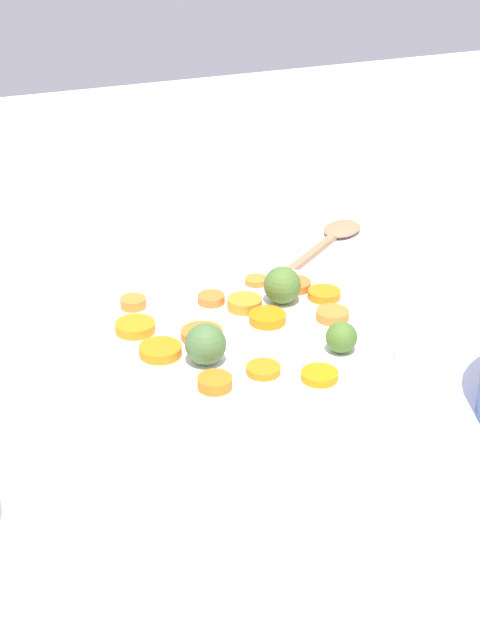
% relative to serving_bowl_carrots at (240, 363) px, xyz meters
% --- Properties ---
extents(tabletop, '(2.40, 2.40, 0.02)m').
position_rel_serving_bowl_carrots_xyz_m(tabletop, '(-0.03, 0.05, -0.05)').
color(tabletop, white).
rests_on(tabletop, ground).
extents(serving_bowl_carrots, '(0.30, 0.30, 0.08)m').
position_rel_serving_bowl_carrots_xyz_m(serving_bowl_carrots, '(0.00, 0.00, 0.00)').
color(serving_bowl_carrots, white).
rests_on(serving_bowl_carrots, tabletop).
extents(carrot_slice_0, '(0.04, 0.04, 0.01)m').
position_rel_serving_bowl_carrots_xyz_m(carrot_slice_0, '(0.02, 0.04, 0.04)').
color(carrot_slice_0, orange).
rests_on(carrot_slice_0, serving_bowl_carrots).
extents(carrot_slice_1, '(0.05, 0.05, 0.01)m').
position_rel_serving_bowl_carrots_xyz_m(carrot_slice_1, '(-0.09, -0.02, 0.04)').
color(carrot_slice_1, orange).
rests_on(carrot_slice_1, serving_bowl_carrots).
extents(carrot_slice_2, '(0.03, 0.03, 0.01)m').
position_rel_serving_bowl_carrots_xyz_m(carrot_slice_2, '(0.05, 0.09, 0.04)').
color(carrot_slice_2, orange).
rests_on(carrot_slice_2, serving_bowl_carrots).
extents(carrot_slice_3, '(0.04, 0.04, 0.01)m').
position_rel_serving_bowl_carrots_xyz_m(carrot_slice_3, '(-0.06, -0.09, 0.04)').
color(carrot_slice_3, orange).
rests_on(carrot_slice_3, serving_bowl_carrots).
extents(carrot_slice_4, '(0.05, 0.05, 0.01)m').
position_rel_serving_bowl_carrots_xyz_m(carrot_slice_4, '(0.03, 0.00, 0.04)').
color(carrot_slice_4, orange).
rests_on(carrot_slice_4, serving_bowl_carrots).
extents(carrot_slice_5, '(0.04, 0.04, 0.01)m').
position_rel_serving_bowl_carrots_xyz_m(carrot_slice_5, '(-0.09, 0.03, 0.04)').
color(carrot_slice_5, orange).
rests_on(carrot_slice_5, serving_bowl_carrots).
extents(carrot_slice_6, '(0.04, 0.04, 0.01)m').
position_rel_serving_bowl_carrots_xyz_m(carrot_slice_6, '(-0.01, -0.08, 0.04)').
color(carrot_slice_6, orange).
rests_on(carrot_slice_6, serving_bowl_carrots).
extents(carrot_slice_7, '(0.05, 0.05, 0.01)m').
position_rel_serving_bowl_carrots_xyz_m(carrot_slice_7, '(0.10, 0.03, 0.04)').
color(carrot_slice_7, orange).
rests_on(carrot_slice_7, serving_bowl_carrots).
extents(carrot_slice_8, '(0.04, 0.04, 0.01)m').
position_rel_serving_bowl_carrots_xyz_m(carrot_slice_8, '(0.09, -0.02, 0.04)').
color(carrot_slice_8, orange).
rests_on(carrot_slice_8, serving_bowl_carrots).
extents(carrot_slice_9, '(0.04, 0.04, 0.01)m').
position_rel_serving_bowl_carrots_xyz_m(carrot_slice_9, '(0.03, -0.11, 0.04)').
color(carrot_slice_9, orange).
rests_on(carrot_slice_9, serving_bowl_carrots).
extents(carrot_slice_10, '(0.03, 0.03, 0.01)m').
position_rel_serving_bowl_carrots_xyz_m(carrot_slice_10, '(-0.08, 0.08, 0.04)').
color(carrot_slice_10, orange).
rests_on(carrot_slice_10, serving_bowl_carrots).
extents(carrot_slice_11, '(0.05, 0.05, 0.01)m').
position_rel_serving_bowl_carrots_xyz_m(carrot_slice_11, '(-0.04, -0.00, 0.04)').
color(carrot_slice_11, orange).
rests_on(carrot_slice_11, serving_bowl_carrots).
extents(carrot_slice_12, '(0.05, 0.05, 0.01)m').
position_rel_serving_bowl_carrots_xyz_m(carrot_slice_12, '(0.09, 0.06, 0.04)').
color(carrot_slice_12, orange).
rests_on(carrot_slice_12, serving_bowl_carrots).
extents(carrot_slice_13, '(0.03, 0.03, 0.01)m').
position_rel_serving_bowl_carrots_xyz_m(carrot_slice_13, '(-0.01, 0.06, 0.04)').
color(carrot_slice_13, orange).
rests_on(carrot_slice_13, serving_bowl_carrots).
extents(brussels_sprout_0, '(0.04, 0.04, 0.04)m').
position_rel_serving_bowl_carrots_xyz_m(brussels_sprout_0, '(0.06, 0.04, 0.06)').
color(brussels_sprout_0, '#50762F').
rests_on(brussels_sprout_0, serving_bowl_carrots).
extents(brussels_sprout_1, '(0.04, 0.04, 0.04)m').
position_rel_serving_bowl_carrots_xyz_m(brussels_sprout_1, '(-0.05, -0.05, 0.06)').
color(brussels_sprout_1, '#4B7139').
rests_on(brussels_sprout_1, serving_bowl_carrots).
extents(brussels_sprout_2, '(0.03, 0.03, 0.03)m').
position_rel_serving_bowl_carrots_xyz_m(brussels_sprout_2, '(0.07, -0.07, 0.05)').
color(brussels_sprout_2, '#4C752A').
rests_on(brussels_sprout_2, serving_bowl_carrots).
extents(wooden_spoon, '(0.27, 0.21, 0.01)m').
position_rel_serving_bowl_carrots_xyz_m(wooden_spoon, '(0.25, 0.30, -0.03)').
color(wooden_spoon, '#AA7A54').
rests_on(wooden_spoon, tabletop).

